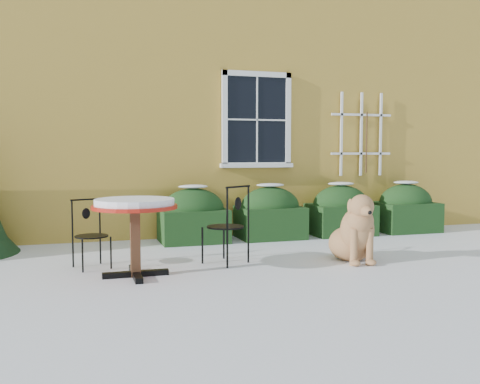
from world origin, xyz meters
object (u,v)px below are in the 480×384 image
object	(u,v)px
bistro_table	(135,212)
patio_chair_near	(228,225)
patio_chair_far	(90,234)
dog	(355,234)

from	to	relation	value
bistro_table	patio_chair_near	bearing A→B (deg)	17.58
patio_chair_far	dog	bearing A→B (deg)	-29.39
bistro_table	patio_chair_far	distance (m)	0.88
bistro_table	patio_chair_far	world-z (taller)	bistro_table
bistro_table	dog	xyz separation A→B (m)	(2.82, 0.01, -0.38)
patio_chair_near	bistro_table	bearing A→B (deg)	-16.26
patio_chair_near	patio_chair_far	xyz separation A→B (m)	(-1.69, 0.28, -0.08)
patio_chair_near	dog	world-z (taller)	patio_chair_near
bistro_table	patio_chair_far	bearing A→B (deg)	125.86
bistro_table	patio_chair_near	world-z (taller)	patio_chair_near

